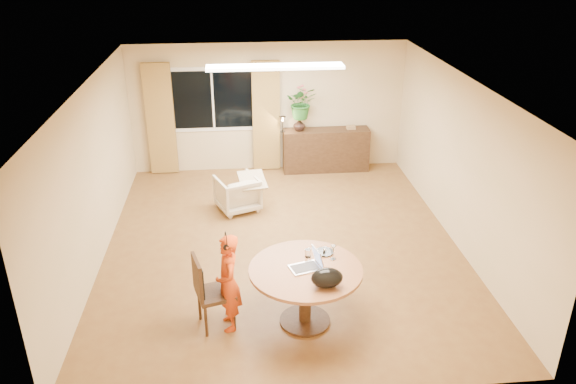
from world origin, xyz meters
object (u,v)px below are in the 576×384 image
at_px(child, 228,283).
at_px(armchair, 237,193).
at_px(dining_chair, 215,291).
at_px(dining_table, 305,280).
at_px(sideboard, 326,150).

xyz_separation_m(child, armchair, (0.14, 3.29, -0.32)).
distance_m(dining_chair, armchair, 3.27).
bearing_deg(child, dining_table, 81.98).
relative_size(dining_chair, sideboard, 0.57).
bearing_deg(armchair, dining_chair, 63.22).
distance_m(dining_chair, sideboard, 5.38).
xyz_separation_m(dining_chair, armchair, (0.31, 3.25, -0.18)).
bearing_deg(dining_table, child, 179.44).
height_order(dining_table, sideboard, sideboard).
height_order(dining_table, dining_chair, dining_chair).
bearing_deg(dining_table, sideboard, 78.17).
bearing_deg(armchair, child, 66.14).
relative_size(dining_table, sideboard, 0.80).
xyz_separation_m(dining_table, armchair, (-0.80, 3.30, -0.31)).
xyz_separation_m(armchair, sideboard, (1.85, 1.68, 0.12)).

